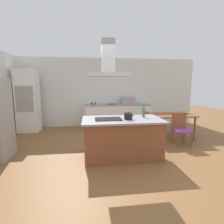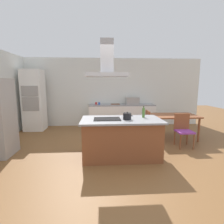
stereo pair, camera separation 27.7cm
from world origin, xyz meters
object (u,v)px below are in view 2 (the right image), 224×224
object	(u,v)px
coffee_mug_red	(96,103)
dining_table	(173,118)
cutting_board	(115,104)
olive_oil_bottle	(144,113)
range_hood	(107,65)
tea_kettle	(127,116)
countertop_microwave	(132,101)
chair_at_left_end	(144,123)
wall_oven_stack	(34,100)
chair_facing_island	(183,128)
coffee_mug_blue	(99,103)
cooktop	(107,119)

from	to	relation	value
coffee_mug_red	dining_table	xyz separation A→B (m)	(2.41, -1.62, -0.28)
coffee_mug_red	cutting_board	xyz separation A→B (m)	(0.75, 0.04, -0.04)
coffee_mug_red	olive_oil_bottle	bearing A→B (deg)	-66.18
coffee_mug_red	range_hood	size ratio (longest dim) A/B	0.10
tea_kettle	countertop_microwave	distance (m)	3.01
cutting_board	dining_table	world-z (taller)	cutting_board
tea_kettle	chair_at_left_end	distance (m)	1.58
countertop_microwave	cutting_board	bearing A→B (deg)	175.72
wall_oven_stack	chair_facing_island	xyz separation A→B (m)	(4.67, -2.05, -0.59)
countertop_microwave	cutting_board	distance (m)	0.68
dining_table	chair_facing_island	size ratio (longest dim) A/B	1.57
countertop_microwave	chair_at_left_end	size ratio (longest dim) A/B	0.56
coffee_mug_red	chair_at_left_end	distance (m)	2.25
countertop_microwave	chair_facing_island	distance (m)	2.54
coffee_mug_blue	chair_at_left_end	world-z (taller)	coffee_mug_blue
cooktop	coffee_mug_red	xyz separation A→B (m)	(-0.32, 2.89, 0.04)
chair_facing_island	cooktop	bearing A→B (deg)	-164.01
dining_table	coffee_mug_blue	bearing A→B (deg)	144.96
countertop_microwave	coffee_mug_blue	world-z (taller)	countertop_microwave
cooktop	coffee_mug_red	bearing A→B (deg)	96.37
cutting_board	wall_oven_stack	world-z (taller)	wall_oven_stack
coffee_mug_blue	chair_at_left_end	distance (m)	2.16
olive_oil_bottle	range_hood	distance (m)	1.41
coffee_mug_red	range_hood	world-z (taller)	range_hood
tea_kettle	cutting_board	size ratio (longest dim) A/B	0.70
cooktop	cutting_board	xyz separation A→B (m)	(0.43, 2.93, 0.00)
tea_kettle	olive_oil_bottle	world-z (taller)	olive_oil_bottle
countertop_microwave	chair_facing_island	world-z (taller)	countertop_microwave
coffee_mug_red	dining_table	world-z (taller)	coffee_mug_red
dining_table	cooktop	bearing A→B (deg)	-148.85
cooktop	countertop_microwave	world-z (taller)	countertop_microwave
cutting_board	dining_table	bearing A→B (deg)	-45.03
coffee_mug_red	wall_oven_stack	bearing A→B (deg)	-173.87
wall_oven_stack	chair_at_left_end	world-z (taller)	wall_oven_stack
coffee_mug_blue	cutting_board	bearing A→B (deg)	5.19
wall_oven_stack	dining_table	xyz separation A→B (m)	(4.67, -1.38, -0.43)
olive_oil_bottle	cutting_board	xyz separation A→B (m)	(-0.45, 2.76, -0.11)
cooktop	wall_oven_stack	size ratio (longest dim) A/B	0.27
chair_facing_island	range_hood	xyz separation A→B (m)	(-2.09, -0.60, 1.59)
olive_oil_bottle	chair_at_left_end	size ratio (longest dim) A/B	0.31
cutting_board	chair_at_left_end	distance (m)	1.87
tea_kettle	dining_table	xyz separation A→B (m)	(1.64, 1.32, -0.31)
coffee_mug_blue	range_hood	distance (m)	3.10
cooktop	olive_oil_bottle	xyz separation A→B (m)	(0.88, 0.17, 0.11)
olive_oil_bottle	chair_facing_island	size ratio (longest dim) A/B	0.31
countertop_microwave	range_hood	bearing A→B (deg)	-110.87
tea_kettle	coffee_mug_blue	world-z (taller)	tea_kettle
wall_oven_stack	dining_table	size ratio (longest dim) A/B	1.57
dining_table	countertop_microwave	bearing A→B (deg)	121.63
coffee_mug_red	range_hood	distance (m)	3.13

